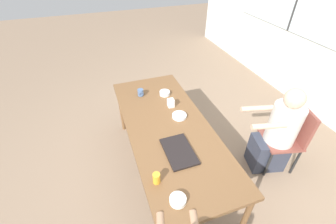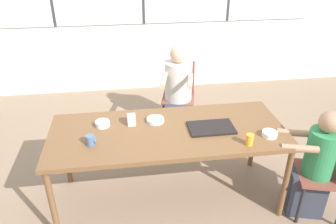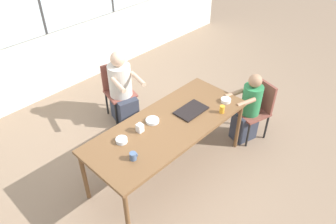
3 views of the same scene
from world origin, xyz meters
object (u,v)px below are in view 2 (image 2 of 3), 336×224
object	(u,v)px
bowl_white_shallow	(155,120)
bowl_fruit	(270,134)
chair_for_man_blue_shirt	(334,167)
person_woman_green_shirt	(178,95)
bowl_cereal	(102,124)
chair_for_woman_green_shirt	(179,89)
juice_glass	(249,140)
milk_carton_small	(132,120)
person_man_blue_shirt	(313,169)
coffee_mug	(91,140)

from	to	relation	value
bowl_white_shallow	bowl_fruit	bearing A→B (deg)	-22.21
chair_for_man_blue_shirt	person_woman_green_shirt	distance (m)	1.95
bowl_white_shallow	bowl_cereal	distance (m)	0.47
bowl_cereal	person_woman_green_shirt	bearing A→B (deg)	51.23
chair_for_woman_green_shirt	bowl_cereal	size ratio (longest dim) A/B	6.68
juice_glass	bowl_white_shallow	distance (m)	0.85
milk_carton_small	person_man_blue_shirt	bearing A→B (deg)	-17.49
chair_for_man_blue_shirt	bowl_white_shallow	bearing A→B (deg)	85.16
person_man_blue_shirt	coffee_mug	xyz separation A→B (m)	(-1.87, 0.21, 0.33)
person_woman_green_shirt	milk_carton_small	bearing A→B (deg)	74.58
juice_glass	milk_carton_small	xyz separation A→B (m)	(-0.92, 0.45, 0.00)
person_woman_green_shirt	coffee_mug	distance (m)	1.69
milk_carton_small	coffee_mug	bearing A→B (deg)	-141.01
bowl_white_shallow	bowl_cereal	world-z (taller)	bowl_cereal
coffee_mug	person_woman_green_shirt	bearing A→B (deg)	55.26
coffee_mug	juice_glass	xyz separation A→B (m)	(1.26, -0.18, 0.01)
bowl_white_shallow	bowl_fruit	size ratio (longest dim) A/B	1.24
chair_for_woman_green_shirt	milk_carton_small	size ratio (longest dim) A/B	8.63
bowl_cereal	person_man_blue_shirt	bearing A→B (deg)	-15.47
bowl_white_shallow	bowl_fruit	xyz separation A→B (m)	(0.92, -0.38, 0.01)
chair_for_woman_green_shirt	person_man_blue_shirt	bearing A→B (deg)	130.74
bowl_fruit	bowl_white_shallow	bearing A→B (deg)	157.79
person_woman_green_shirt	coffee_mug	xyz separation A→B (m)	(-0.95, -1.36, 0.30)
person_man_blue_shirt	milk_carton_small	distance (m)	1.64
bowl_fruit	milk_carton_small	bearing A→B (deg)	162.67
chair_for_woman_green_shirt	person_man_blue_shirt	size ratio (longest dim) A/B	0.82
person_woman_green_shirt	bowl_white_shallow	xyz separation A→B (m)	(-0.39, -1.07, 0.28)
chair_for_woman_green_shirt	bowl_fruit	distance (m)	1.71
coffee_mug	juice_glass	world-z (taller)	juice_glass
person_man_blue_shirt	milk_carton_small	size ratio (longest dim) A/B	10.47
chair_for_woman_green_shirt	chair_for_man_blue_shirt	distance (m)	2.06
chair_for_man_blue_shirt	juice_glass	distance (m)	0.83
bowl_fruit	person_man_blue_shirt	bearing A→B (deg)	-17.92
person_woman_green_shirt	juice_glass	size ratio (longest dim) A/B	11.68
bowl_white_shallow	person_man_blue_shirt	bearing A→B (deg)	-20.95
chair_for_woman_green_shirt	chair_for_man_blue_shirt	size ratio (longest dim) A/B	1.00
juice_glass	milk_carton_small	distance (m)	1.03
chair_for_man_blue_shirt	milk_carton_small	xyz separation A→B (m)	(-1.69, 0.53, 0.31)
coffee_mug	bowl_white_shallow	xyz separation A→B (m)	(0.55, 0.30, -0.03)
chair_for_man_blue_shirt	coffee_mug	xyz separation A→B (m)	(-2.03, 0.25, 0.30)
chair_for_woman_green_shirt	juice_glass	xyz separation A→B (m)	(0.28, -1.71, 0.31)
milk_carton_small	bowl_white_shallow	xyz separation A→B (m)	(0.21, 0.02, -0.03)
chair_for_woman_green_shirt	milk_carton_small	world-z (taller)	milk_carton_small
bowl_cereal	bowl_fruit	xyz separation A→B (m)	(1.40, -0.37, -0.00)
chair_for_man_blue_shirt	milk_carton_small	distance (m)	1.80
coffee_mug	chair_for_woman_green_shirt	bearing A→B (deg)	57.15
coffee_mug	bowl_fruit	distance (m)	1.48
person_man_blue_shirt	milk_carton_small	bearing A→B (deg)	88.07
juice_glass	milk_carton_small	bearing A→B (deg)	153.81
chair_for_woman_green_shirt	bowl_cereal	distance (m)	1.56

